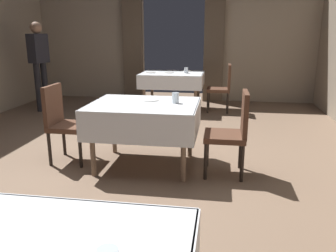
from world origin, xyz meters
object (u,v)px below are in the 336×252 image
(chair_mid_right, at_px, (233,129))
(dining_table_mid, at_px, (144,113))
(glass_mid_a, at_px, (175,98))
(glass_far_d, at_px, (186,70))
(chair_far_right, at_px, (223,86))
(plate_far_c, at_px, (186,71))
(dining_table_far, at_px, (172,78))
(person_waiter_by_doorway, at_px, (39,59))
(chair_mid_left, at_px, (63,120))
(plate_far_a, at_px, (151,72))
(plate_mid_b, at_px, (150,100))
(plate_far_b, at_px, (169,73))

(chair_mid_right, bearing_deg, dining_table_mid, 173.87)
(glass_mid_a, height_order, glass_far_d, glass_mid_a)
(chair_far_right, xyz_separation_m, glass_mid_a, (-0.53, -2.97, 0.29))
(chair_far_right, distance_m, plate_far_c, 0.87)
(dining_table_far, height_order, person_waiter_by_doorway, person_waiter_by_doorway)
(glass_mid_a, relative_size, glass_far_d, 1.09)
(chair_far_right, bearing_deg, dining_table_far, 179.15)
(chair_mid_left, relative_size, plate_far_a, 4.79)
(plate_far_c, xyz_separation_m, glass_far_d, (0.03, -0.36, 0.05))
(chair_mid_left, relative_size, chair_far_right, 1.00)
(chair_mid_left, bearing_deg, plate_mid_b, 10.07)
(dining_table_mid, bearing_deg, plate_far_a, 100.27)
(dining_table_mid, distance_m, plate_far_a, 3.03)
(dining_table_far, distance_m, plate_far_c, 0.43)
(dining_table_far, height_order, plate_far_b, plate_far_b)
(glass_far_d, bearing_deg, plate_mid_b, -92.69)
(plate_far_a, bearing_deg, chair_mid_right, -63.52)
(person_waiter_by_doorway, bearing_deg, plate_far_c, 16.07)
(chair_mid_left, relative_size, glass_far_d, 8.46)
(plate_far_c, bearing_deg, glass_far_d, -84.81)
(dining_table_mid, distance_m, chair_mid_right, 1.01)
(plate_far_a, relative_size, plate_far_b, 1.04)
(glass_far_d, bearing_deg, chair_far_right, 0.71)
(dining_table_far, relative_size, plate_far_a, 6.33)
(chair_mid_left, bearing_deg, glass_mid_a, 2.59)
(dining_table_mid, height_order, person_waiter_by_doorway, person_waiter_by_doorway)
(chair_mid_left, distance_m, person_waiter_by_doorway, 3.12)
(person_waiter_by_doorway, bearing_deg, chair_far_right, 7.25)
(chair_far_right, height_order, plate_mid_b, chair_far_right)
(plate_far_a, relative_size, plate_far_c, 0.90)
(chair_mid_left, xyz_separation_m, plate_mid_b, (1.03, 0.18, 0.24))
(glass_mid_a, height_order, plate_far_c, glass_mid_a)
(plate_far_b, distance_m, glass_far_d, 0.34)
(dining_table_far, xyz_separation_m, plate_mid_b, (0.14, -2.86, 0.10))
(dining_table_mid, relative_size, plate_mid_b, 5.59)
(plate_far_a, xyz_separation_m, plate_far_b, (0.36, 0.04, 0.00))
(plate_mid_b, relative_size, glass_far_d, 2.00)
(glass_far_d, bearing_deg, chair_mid_right, -75.07)
(chair_far_right, distance_m, glass_mid_a, 3.03)
(plate_mid_b, height_order, plate_far_c, same)
(dining_table_far, distance_m, chair_mid_right, 3.35)
(dining_table_mid, relative_size, plate_far_a, 6.31)
(chair_mid_left, height_order, person_waiter_by_doorway, person_waiter_by_doorway)
(chair_mid_left, distance_m, chair_mid_right, 2.00)
(glass_mid_a, height_order, plate_far_b, glass_mid_a)
(chair_far_right, xyz_separation_m, plate_far_b, (-1.06, -0.02, 0.24))
(chair_mid_left, bearing_deg, chair_mid_right, -3.27)
(plate_far_b, relative_size, plate_far_c, 0.86)
(chair_mid_left, relative_size, plate_mid_b, 4.24)
(chair_far_right, xyz_separation_m, person_waiter_by_doorway, (-3.56, -0.45, 0.51))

